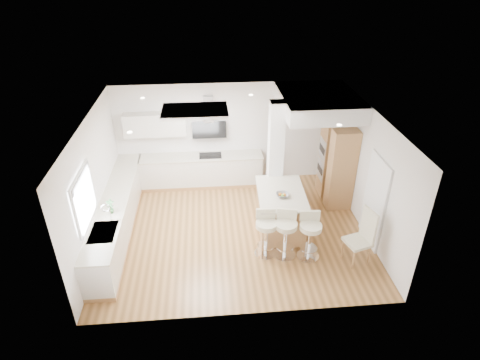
{
  "coord_description": "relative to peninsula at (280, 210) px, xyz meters",
  "views": [
    {
      "loc": [
        -0.57,
        -7.57,
        5.73
      ],
      "look_at": [
        0.15,
        0.4,
        1.14
      ],
      "focal_mm": 30.0,
      "sensor_mm": 36.0,
      "label": 1
    }
  ],
  "objects": [
    {
      "name": "doorway_right",
      "position": [
        1.92,
        -0.63,
        0.51
      ],
      "size": [
        0.05,
        1.0,
        2.1
      ],
      "color": "#494039",
      "rests_on": "ground"
    },
    {
      "name": "dining_chair",
      "position": [
        1.49,
        -1.27,
        0.17
      ],
      "size": [
        0.6,
        0.6,
        1.23
      ],
      "rotation": [
        0.0,
        0.0,
        0.29
      ],
      "color": "beige",
      "rests_on": "ground"
    },
    {
      "name": "ceiling",
      "position": [
        -1.05,
        -0.03,
        -0.49
      ],
      "size": [
        6.0,
        5.0,
        0.02
      ],
      "primitive_type": "cube",
      "color": "white",
      "rests_on": "ground"
    },
    {
      "name": "ground",
      "position": [
        -1.05,
        -0.03,
        -0.49
      ],
      "size": [
        6.0,
        6.0,
        0.0
      ],
      "primitive_type": "plane",
      "color": "#A16F3B",
      "rests_on": "ground"
    },
    {
      "name": "pillar",
      "position": [
        -0.0,
        0.92,
        0.91
      ],
      "size": [
        0.35,
        0.35,
        2.8
      ],
      "color": "white",
      "rests_on": "ground"
    },
    {
      "name": "soffit",
      "position": [
        1.05,
        1.37,
        2.11
      ],
      "size": [
        1.78,
        2.2,
        0.4
      ],
      "color": "white",
      "rests_on": "ground"
    },
    {
      "name": "counter_left",
      "position": [
        -3.75,
        0.2,
        -0.04
      ],
      "size": [
        0.63,
        4.5,
        1.35
      ],
      "color": "tan",
      "rests_on": "ground"
    },
    {
      "name": "window_left",
      "position": [
        -4.01,
        -0.93,
        1.2
      ],
      "size": [
        0.06,
        1.28,
        1.07
      ],
      "color": "white",
      "rests_on": "ground"
    },
    {
      "name": "wall_right",
      "position": [
        1.95,
        -0.03,
        0.91
      ],
      "size": [
        0.04,
        5.0,
        2.8
      ],
      "primitive_type": "cube",
      "color": "white",
      "rests_on": "ground"
    },
    {
      "name": "skylight",
      "position": [
        -1.84,
        0.57,
        2.28
      ],
      "size": [
        4.1,
        2.1,
        0.06
      ],
      "color": "white",
      "rests_on": "ground"
    },
    {
      "name": "peninsula",
      "position": [
        0.0,
        0.0,
        0.0
      ],
      "size": [
        1.14,
        1.66,
        1.05
      ],
      "rotation": [
        0.0,
        0.0,
        -0.05
      ],
      "color": "tan",
      "rests_on": "ground"
    },
    {
      "name": "wall_back",
      "position": [
        -1.05,
        2.47,
        0.91
      ],
      "size": [
        6.0,
        0.04,
        2.8
      ],
      "primitive_type": "cube",
      "color": "white",
      "rests_on": "ground"
    },
    {
      "name": "oven_column",
      "position": [
        1.63,
        1.2,
        0.56
      ],
      "size": [
        0.63,
        1.21,
        2.1
      ],
      "color": "tan",
      "rests_on": "ground"
    },
    {
      "name": "wall_left",
      "position": [
        -4.05,
        -0.03,
        0.91
      ],
      "size": [
        0.04,
        5.0,
        2.8
      ],
      "primitive_type": "cube",
      "color": "white",
      "rests_on": "ground"
    },
    {
      "name": "counter_back",
      "position": [
        -1.97,
        2.2,
        0.2
      ],
      "size": [
        3.62,
        0.63,
        2.5
      ],
      "color": "tan",
      "rests_on": "ground"
    },
    {
      "name": "bar_stool_b",
      "position": [
        -0.06,
        -0.98,
        0.12
      ],
      "size": [
        0.58,
        0.58,
        1.09
      ],
      "rotation": [
        0.0,
        0.0,
        -0.22
      ],
      "color": "white",
      "rests_on": "ground"
    },
    {
      "name": "bar_stool_a",
      "position": [
        -0.46,
        -0.89,
        0.1
      ],
      "size": [
        0.49,
        0.49,
        1.06
      ],
      "rotation": [
        0.0,
        0.0,
        -0.03
      ],
      "color": "white",
      "rests_on": "ground"
    },
    {
      "name": "bar_stool_c",
      "position": [
        0.43,
        -1.07,
        0.11
      ],
      "size": [
        0.51,
        0.51,
        1.07
      ],
      "rotation": [
        0.0,
        0.0,
        -0.06
      ],
      "color": "white",
      "rests_on": "ground"
    }
  ]
}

